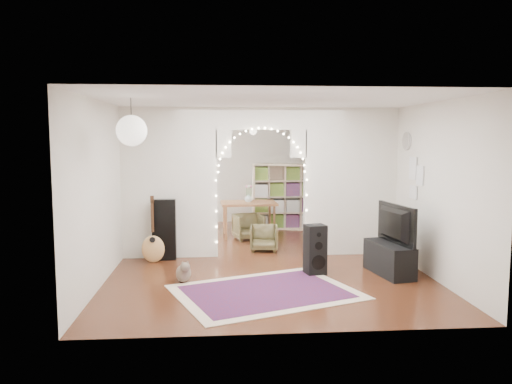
{
  "coord_description": "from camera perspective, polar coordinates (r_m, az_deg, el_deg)",
  "views": [
    {
      "loc": [
        -0.79,
        -9.02,
        2.16
      ],
      "look_at": [
        -0.07,
        0.3,
        1.14
      ],
      "focal_mm": 35.0,
      "sensor_mm": 36.0,
      "label": 1
    }
  ],
  "objects": [
    {
      "name": "picture_frames",
      "position": [
        8.69,
        17.71,
        1.58
      ],
      "size": [
        0.02,
        0.5,
        0.7
      ],
      "primitive_type": null,
      "color": "white",
      "rests_on": "wall_right"
    },
    {
      "name": "dining_chair_left",
      "position": [
        10.65,
        -0.86,
        -3.98
      ],
      "size": [
        0.71,
        0.72,
        0.54
      ],
      "primitive_type": "imported",
      "rotation": [
        0.0,
        0.0,
        0.25
      ],
      "color": "#4C4426",
      "rests_on": "floor"
    },
    {
      "name": "window",
      "position": [
        10.97,
        -13.23,
        2.62
      ],
      "size": [
        0.04,
        1.2,
        1.4
      ],
      "primitive_type": "cube",
      "color": "white",
      "rests_on": "wall_left"
    },
    {
      "name": "bookcase",
      "position": [
        11.86,
        3.25,
        -0.5
      ],
      "size": [
        1.55,
        0.85,
        1.55
      ],
      "primitive_type": "cube",
      "rotation": [
        0.0,
        0.0,
        -0.33
      ],
      "color": "beige",
      "rests_on": "floor"
    },
    {
      "name": "floor_speaker",
      "position": [
        8.0,
        6.78,
        -6.56
      ],
      "size": [
        0.36,
        0.33,
        0.79
      ],
      "rotation": [
        0.0,
        0.0,
        0.23
      ],
      "color": "black",
      "rests_on": "floor"
    },
    {
      "name": "acoustic_guitar",
      "position": [
        8.83,
        -11.71,
        -5.18
      ],
      "size": [
        0.42,
        0.28,
        0.99
      ],
      "rotation": [
        0.0,
        0.0,
        0.4
      ],
      "color": "tan",
      "rests_on": "floor"
    },
    {
      "name": "wall_clock",
      "position": [
        9.04,
        16.88,
        5.59
      ],
      "size": [
        0.03,
        0.31,
        0.31
      ],
      "primitive_type": "cylinder",
      "rotation": [
        0.0,
        1.57,
        0.0
      ],
      "color": "white",
      "rests_on": "wall_right"
    },
    {
      "name": "tv",
      "position": [
        8.12,
        15.09,
        -3.56
      ],
      "size": [
        0.33,
        1.08,
        0.62
      ],
      "primitive_type": "imported",
      "rotation": [
        0.0,
        0.0,
        1.75
      ],
      "color": "black",
      "rests_on": "media_console"
    },
    {
      "name": "wall_right",
      "position": [
        9.64,
        15.56,
        1.18
      ],
      "size": [
        0.02,
        7.5,
        2.7
      ],
      "primitive_type": "cube",
      "color": "silver",
      "rests_on": "floor"
    },
    {
      "name": "wall_left",
      "position": [
        9.22,
        -15.09,
        0.98
      ],
      "size": [
        0.02,
        7.5,
        2.7
      ],
      "primitive_type": "cube",
      "color": "silver",
      "rests_on": "floor"
    },
    {
      "name": "wall_front",
      "position": [
        5.39,
        4.06,
        -2.41
      ],
      "size": [
        5.0,
        0.02,
        2.7
      ],
      "primitive_type": "cube",
      "color": "silver",
      "rests_on": "floor"
    },
    {
      "name": "floor",
      "position": [
        9.31,
        0.58,
        -7.18
      ],
      "size": [
        7.5,
        7.5,
        0.0
      ],
      "primitive_type": "plane",
      "color": "black",
      "rests_on": "ground"
    },
    {
      "name": "fairy_lights",
      "position": [
        8.95,
        0.66,
        2.32
      ],
      "size": [
        1.64,
        0.04,
        1.6
      ],
      "primitive_type": null,
      "color": "#FFEABF",
      "rests_on": "divider_wall"
    },
    {
      "name": "flower_vase",
      "position": [
        10.92,
        -0.85,
        -0.66
      ],
      "size": [
        0.19,
        0.19,
        0.19
      ],
      "primitive_type": "imported",
      "rotation": [
        0.0,
        0.0,
        0.05
      ],
      "color": "white",
      "rests_on": "dining_table"
    },
    {
      "name": "dining_table",
      "position": [
        10.94,
        -0.85,
        -1.53
      ],
      "size": [
        1.24,
        0.86,
        0.76
      ],
      "rotation": [
        0.0,
        0.0,
        0.05
      ],
      "color": "brown",
      "rests_on": "floor"
    },
    {
      "name": "wall_back",
      "position": [
        12.82,
        -0.88,
        2.6
      ],
      "size": [
        5.0,
        0.02,
        2.7
      ],
      "primitive_type": "cube",
      "color": "silver",
      "rests_on": "floor"
    },
    {
      "name": "guitar_case",
      "position": [
        8.97,
        -10.45,
        -4.26
      ],
      "size": [
        0.41,
        0.14,
        1.08
      ],
      "primitive_type": "cube",
      "rotation": [
        0.0,
        0.0,
        -0.01
      ],
      "color": "black",
      "rests_on": "floor"
    },
    {
      "name": "area_rug",
      "position": [
        7.13,
        1.09,
        -11.34
      ],
      "size": [
        2.9,
        2.55,
        0.02
      ],
      "primitive_type": "cube",
      "rotation": [
        0.0,
        0.0,
        0.36
      ],
      "color": "maroon",
      "rests_on": "floor"
    },
    {
      "name": "ceiling_fan",
      "position": [
        11.06,
        -0.32,
        7.47
      ],
      "size": [
        1.1,
        1.1,
        0.3
      ],
      "primitive_type": null,
      "color": "gold",
      "rests_on": "ceiling"
    },
    {
      "name": "dining_chair_right",
      "position": [
        9.61,
        0.91,
        -5.28
      ],
      "size": [
        0.57,
        0.58,
        0.49
      ],
      "primitive_type": "imported",
      "rotation": [
        0.0,
        0.0,
        -0.1
      ],
      "color": "#4C4426",
      "rests_on": "floor"
    },
    {
      "name": "divider_wall",
      "position": [
        9.09,
        0.59,
        1.59
      ],
      "size": [
        5.0,
        0.2,
        2.7
      ],
      "color": "silver",
      "rests_on": "floor"
    },
    {
      "name": "paper_lantern",
      "position": [
        6.72,
        -14.03,
        6.82
      ],
      "size": [
        0.4,
        0.4,
        0.4
      ],
      "primitive_type": "sphere",
      "color": "white",
      "rests_on": "ceiling"
    },
    {
      "name": "ceiling",
      "position": [
        9.07,
        0.6,
        9.64
      ],
      "size": [
        5.0,
        7.5,
        0.02
      ],
      "primitive_type": "cube",
      "color": "white",
      "rests_on": "wall_back"
    },
    {
      "name": "tabby_cat",
      "position": [
        7.66,
        -8.26,
        -9.08
      ],
      "size": [
        0.31,
        0.54,
        0.36
      ],
      "rotation": [
        0.0,
        0.0,
        0.24
      ],
      "color": "brown",
      "rests_on": "floor"
    },
    {
      "name": "media_console",
      "position": [
        8.23,
        14.97,
        -7.4
      ],
      "size": [
        0.57,
        1.05,
        0.5
      ],
      "primitive_type": "cube",
      "rotation": [
        0.0,
        0.0,
        0.18
      ],
      "color": "black",
      "rests_on": "floor"
    }
  ]
}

